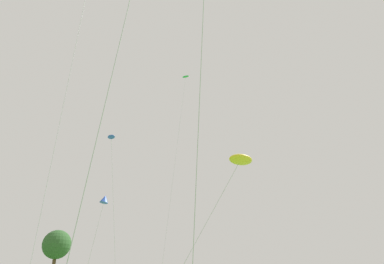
{
  "coord_description": "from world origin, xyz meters",
  "views": [
    {
      "loc": [
        -7.95,
        3.9,
        1.51
      ],
      "look_at": [
        0.73,
        9.07,
        6.0
      ],
      "focal_mm": 31.38,
      "sensor_mm": 36.0,
      "label": 1
    }
  ],
  "objects_px": {
    "small_kite_bird_shape": "(105,199)",
    "small_kite_delta_white": "(185,83)",
    "small_kite_stunt_black": "(111,142)",
    "tree_pine_center": "(57,245)",
    "small_kite_diamond_red": "(240,160)"
  },
  "relations": [
    {
      "from": "small_kite_bird_shape",
      "to": "small_kite_delta_white",
      "type": "xyz_separation_m",
      "value": [
        6.56,
        -3.6,
        13.72
      ]
    },
    {
      "from": "small_kite_stunt_black",
      "to": "small_kite_bird_shape",
      "type": "bearing_deg",
      "value": 147.46
    },
    {
      "from": "small_kite_stunt_black",
      "to": "small_kite_delta_white",
      "type": "height_order",
      "value": "small_kite_delta_white"
    },
    {
      "from": "small_kite_stunt_black",
      "to": "small_kite_diamond_red",
      "type": "xyz_separation_m",
      "value": [
        -1.65,
        -9.57,
        -3.48
      ]
    },
    {
      "from": "small_kite_bird_shape",
      "to": "small_kite_delta_white",
      "type": "relative_size",
      "value": 0.36
    },
    {
      "from": "small_kite_bird_shape",
      "to": "small_kite_diamond_red",
      "type": "height_order",
      "value": "small_kite_bird_shape"
    },
    {
      "from": "small_kite_delta_white",
      "to": "tree_pine_center",
      "type": "xyz_separation_m",
      "value": [
        10.9,
        30.91,
        -14.6
      ]
    },
    {
      "from": "small_kite_bird_shape",
      "to": "small_kite_delta_white",
      "type": "distance_m",
      "value": 15.63
    },
    {
      "from": "small_kite_diamond_red",
      "to": "tree_pine_center",
      "type": "bearing_deg",
      "value": 80.78
    },
    {
      "from": "small_kite_stunt_black",
      "to": "small_kite_bird_shape",
      "type": "height_order",
      "value": "small_kite_stunt_black"
    },
    {
      "from": "tree_pine_center",
      "to": "small_kite_delta_white",
      "type": "bearing_deg",
      "value": -109.42
    },
    {
      "from": "small_kite_stunt_black",
      "to": "tree_pine_center",
      "type": "height_order",
      "value": "small_kite_stunt_black"
    },
    {
      "from": "small_kite_delta_white",
      "to": "small_kite_diamond_red",
      "type": "bearing_deg",
      "value": -55.21
    },
    {
      "from": "small_kite_diamond_red",
      "to": "small_kite_delta_white",
      "type": "height_order",
      "value": "small_kite_delta_white"
    },
    {
      "from": "small_kite_stunt_black",
      "to": "small_kite_bird_shape",
      "type": "distance_m",
      "value": 7.92
    }
  ]
}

